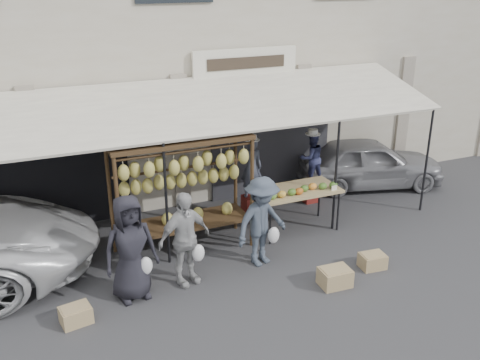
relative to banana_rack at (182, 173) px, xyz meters
The scene contains 16 objects.
ground_plane 2.25m from the banana_rack, 68.32° to the right, with size 90.00×90.00×0.00m, color #2D2D30.
shophouse 5.45m from the banana_rack, 83.24° to the left, with size 24.00×6.15×7.30m.
awning 1.41m from the banana_rack, 52.53° to the left, with size 10.00×2.35×2.92m.
banana_rack is the anchor object (origin of this frame).
produce_table 2.47m from the banana_rack, ahead, with size 1.70×0.90×1.04m.
vendor_left 2.02m from the banana_rack, 25.70° to the left, with size 0.48×0.31×1.30m, color #3D4252.
vendor_right 3.57m from the banana_rack, 17.58° to the left, with size 0.58×0.45×1.19m, color navy.
customer_left 1.85m from the banana_rack, 136.88° to the right, with size 0.88×0.57×1.79m, color black.
customer_mid 1.37m from the banana_rack, 106.77° to the right, with size 0.98×0.41×1.67m, color #A6A6A6.
customer_right 1.69m from the banana_rack, 42.38° to the right, with size 1.09×0.62×1.68m, color #3C4553.
stool_left 2.38m from the banana_rack, 25.70° to the left, with size 0.34×0.34×0.48m, color maroon.
stool_right 3.77m from the banana_rack, 17.58° to the left, with size 0.33×0.33×0.47m, color maroon.
crate_near_a 3.27m from the banana_rack, 48.15° to the right, with size 0.51×0.39×0.31m, color tan.
crate_near_b 3.79m from the banana_rack, 34.07° to the right, with size 0.44×0.34×0.26m, color tan.
crate_far 3.06m from the banana_rack, 145.35° to the right, with size 0.45×0.34×0.27m, color tan.
sedan 5.41m from the banana_rack, 14.60° to the left, with size 1.44×3.58×1.22m, color gray.
Camera 1 is at (-3.19, -7.26, 5.04)m, focal length 40.00 mm.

